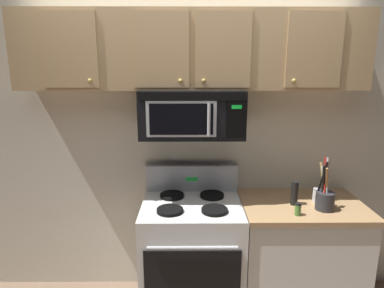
% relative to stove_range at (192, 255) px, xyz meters
% --- Properties ---
extents(back_wall, '(5.20, 0.10, 2.70)m').
position_rel_stove_range_xyz_m(back_wall, '(0.00, 0.37, 0.88)').
color(back_wall, silver).
rests_on(back_wall, ground_plane).
extents(stove_range, '(0.76, 0.69, 1.12)m').
position_rel_stove_range_xyz_m(stove_range, '(0.00, 0.00, 0.00)').
color(stove_range, white).
rests_on(stove_range, ground_plane).
extents(over_range_microwave, '(0.76, 0.43, 0.35)m').
position_rel_stove_range_xyz_m(over_range_microwave, '(-0.00, 0.12, 1.11)').
color(over_range_microwave, black).
extents(upper_cabinets, '(2.50, 0.36, 0.55)m').
position_rel_stove_range_xyz_m(upper_cabinets, '(-0.00, 0.15, 1.56)').
color(upper_cabinets, tan).
extents(counter_segment, '(0.93, 0.65, 0.90)m').
position_rel_stove_range_xyz_m(counter_segment, '(0.84, 0.01, -0.02)').
color(counter_segment, white).
rests_on(counter_segment, ground_plane).
extents(utensil_crock_charcoal, '(0.13, 0.13, 0.39)m').
position_rel_stove_range_xyz_m(utensil_crock_charcoal, '(0.96, -0.11, 0.53)').
color(utensil_crock_charcoal, '#2D2D33').
rests_on(utensil_crock_charcoal, counter_segment).
extents(salt_shaker, '(0.05, 0.05, 0.11)m').
position_rel_stove_range_xyz_m(salt_shaker, '(0.95, 0.02, 0.49)').
color(salt_shaker, white).
rests_on(salt_shaker, counter_segment).
extents(pepper_mill, '(0.05, 0.05, 0.18)m').
position_rel_stove_range_xyz_m(pepper_mill, '(0.77, -0.02, 0.52)').
color(pepper_mill, black).
rests_on(pepper_mill, counter_segment).
extents(spice_jar, '(0.04, 0.04, 0.09)m').
position_rel_stove_range_xyz_m(spice_jar, '(0.74, -0.20, 0.48)').
color(spice_jar, '#4C7F33').
rests_on(spice_jar, counter_segment).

